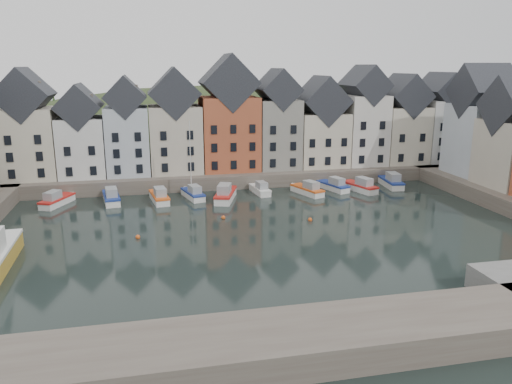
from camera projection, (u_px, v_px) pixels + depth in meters
name	position (u px, v px, depth m)	size (l,w,h in m)	color
ground	(271.00, 238.00, 53.45)	(260.00, 260.00, 0.00)	black
far_quay	(227.00, 172.00, 81.61)	(90.00, 16.00, 2.00)	#53483F
near_wall	(199.00, 353.00, 30.31)	(50.00, 6.00, 2.00)	#53483F
hillside	(210.00, 232.00, 110.92)	(153.60, 70.40, 64.00)	#2A371B
far_terrace	(249.00, 125.00, 78.44)	(72.37, 8.16, 17.78)	beige
mooring_buoys	(227.00, 224.00, 57.64)	(20.50, 5.50, 0.50)	#D35218
boat_a	(56.00, 200.00, 65.83)	(4.13, 6.14, 2.27)	silver
boat_b	(111.00, 197.00, 67.18)	(2.78, 6.48, 2.41)	silver
boat_c	(159.00, 197.00, 67.55)	(2.75, 6.32, 2.35)	silver
boat_d	(193.00, 193.00, 69.26)	(3.10, 5.98, 10.93)	silver
boat_e	(225.00, 195.00, 68.33)	(4.18, 7.25, 2.66)	silver
boat_f	(260.00, 189.00, 71.94)	(2.31, 5.50, 2.05)	silver
boat_g	(308.00, 190.00, 71.46)	(3.73, 6.15, 2.26)	silver
boat_h	(334.00, 186.00, 73.94)	(3.56, 6.06, 2.22)	silver
boat_i	(360.00, 186.00, 73.26)	(3.76, 6.47, 2.37)	silver
boat_j	(391.00, 182.00, 76.00)	(2.71, 6.72, 2.51)	silver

